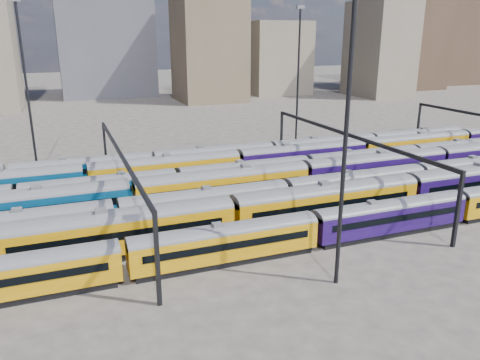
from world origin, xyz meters
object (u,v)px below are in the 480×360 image
object	(u,v)px
rake_2	(356,183)
rake_1	(409,188)
mast_2	(347,123)
rake_0	(314,225)

from	to	relation	value
rake_2	rake_1	bearing A→B (deg)	-50.03
rake_2	mast_2	world-z (taller)	mast_2
rake_1	rake_2	xyz separation A→B (m)	(-4.19, 5.00, -0.39)
rake_1	rake_2	bearing A→B (deg)	129.97
rake_2	mast_2	bearing A→B (deg)	-128.26
rake_0	rake_2	bearing A→B (deg)	40.38
rake_1	rake_2	world-z (taller)	rake_1
rake_1	mast_2	bearing A→B (deg)	-145.71
rake_1	mast_2	size ratio (longest dim) A/B	5.33
rake_0	rake_2	xyz separation A→B (m)	(11.76, 10.00, 0.17)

